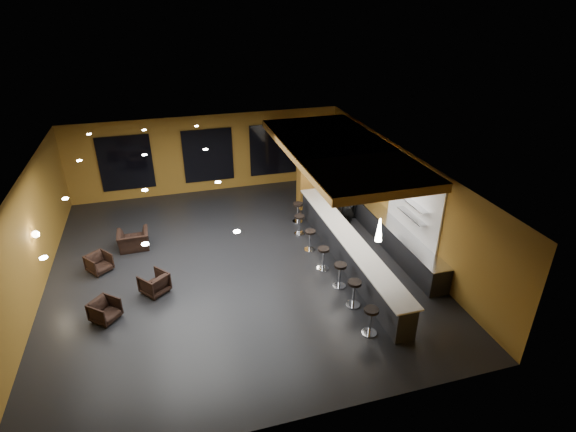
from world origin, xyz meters
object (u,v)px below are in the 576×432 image
object	(u,v)px
pendant_2	(319,168)
armchair_c	(99,263)
prep_counter	(394,237)
bar_stool_6	(298,210)
pendant_1	(345,194)
staff_c	(353,196)
bar_stool_2	(340,272)
staff_b	(353,201)
bar_counter	(347,250)
bar_stool_4	(310,238)
bar_stool_0	(371,318)
bar_stool_3	(323,256)
bar_stool_5	(300,222)
bar_stool_1	(354,290)
armchair_a	(105,310)
pendant_0	(379,230)
armchair_d	(134,240)
armchair_b	(154,283)
staff_a	(347,209)

from	to	relation	value
pendant_2	armchair_c	distance (m)	8.37
prep_counter	bar_stool_6	size ratio (longest dim) A/B	7.31
pendant_1	staff_c	xyz separation A→B (m)	(1.60, 2.80, -1.48)
pendant_1	staff_c	size ratio (longest dim) A/B	0.40
prep_counter	bar_stool_2	distance (m)	3.21
prep_counter	staff_c	world-z (taller)	staff_c
staff_b	bar_counter	bearing A→B (deg)	-141.24
bar_stool_4	bar_stool_6	size ratio (longest dim) A/B	0.96
bar_counter	bar_stool_0	distance (m)	3.49
bar_stool_3	bar_stool_5	distance (m)	2.49
bar_stool_1	bar_counter	bearing A→B (deg)	72.03
staff_c	bar_stool_2	bearing A→B (deg)	-99.71
pendant_2	bar_stool_5	size ratio (longest dim) A/B	0.90
armchair_a	bar_stool_4	bearing A→B (deg)	-32.61
pendant_0	armchair_d	distance (m)	8.81
staff_b	pendant_1	bearing A→B (deg)	-145.71
pendant_2	bar_stool_6	distance (m)	1.99
armchair_d	staff_c	bearing A→B (deg)	-179.12
bar_stool_1	bar_stool_2	xyz separation A→B (m)	(-0.04, 1.00, -0.02)
bar_counter	pendant_1	distance (m)	1.92
prep_counter	pendant_0	bearing A→B (deg)	-128.66
armchair_d	pendant_2	bearing A→B (deg)	178.85
armchair_d	bar_stool_6	bearing A→B (deg)	-177.94
bar_stool_0	pendant_0	bearing A→B (deg)	61.57
prep_counter	bar_stool_6	world-z (taller)	prep_counter
bar_counter	armchair_b	distance (m)	6.31
staff_b	armchair_c	world-z (taller)	staff_b
pendant_2	pendant_1	bearing A→B (deg)	-90.00
bar_counter	bar_stool_3	size ratio (longest dim) A/B	10.05
prep_counter	staff_a	size ratio (longest dim) A/B	3.60
staff_b	prep_counter	bearing A→B (deg)	-102.43
staff_c	bar_stool_0	bearing A→B (deg)	-91.45
armchair_c	bar_stool_1	xyz separation A→B (m)	(7.33, -3.97, 0.23)
bar_counter	armchair_a	size ratio (longest dim) A/B	11.48
bar_stool_6	bar_stool_4	bearing A→B (deg)	-95.89
pendant_0	staff_a	bearing A→B (deg)	77.57
bar_stool_5	bar_stool_6	xyz separation A→B (m)	(0.23, 0.96, 0.03)
bar_counter	staff_b	distance (m)	3.30
bar_counter	staff_b	bearing A→B (deg)	63.62
pendant_2	bar_stool_6	world-z (taller)	pendant_2
staff_a	bar_stool_2	xyz separation A→B (m)	(-1.70, -3.49, -0.31)
prep_counter	armchair_b	bearing A→B (deg)	-177.27
staff_a	armchair_a	distance (m)	9.20
bar_stool_6	armchair_d	bearing A→B (deg)	-176.83
bar_stool_2	staff_b	bearing A→B (deg)	61.83
bar_counter	bar_stool_1	bearing A→B (deg)	-107.97
staff_a	bar_stool_1	distance (m)	4.80
bar_stool_0	bar_stool_3	xyz separation A→B (m)	(-0.14, 3.31, -0.02)
bar_stool_3	bar_stool_4	size ratio (longest dim) A/B	1.01
armchair_a	pendant_0	bearing A→B (deg)	-57.74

